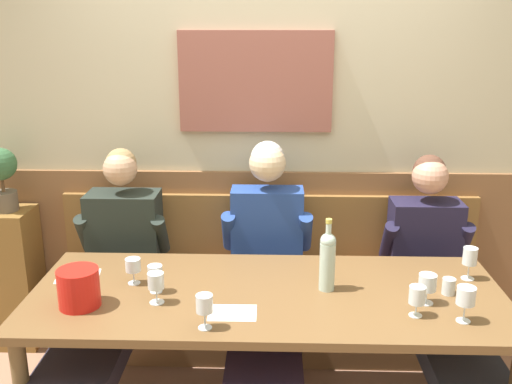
{
  "coord_description": "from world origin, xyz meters",
  "views": [
    {
      "loc": [
        0.03,
        -2.37,
        1.97
      ],
      "look_at": [
        -0.06,
        0.44,
        1.13
      ],
      "focal_mm": 40.92,
      "sensor_mm": 36.0,
      "label": 1
    }
  ],
  "objects_px": {
    "dining_table": "(267,306)",
    "person_left_seat": "(266,284)",
    "person_center_right_seat": "(110,284)",
    "wine_glass_near_bucket": "(427,284)",
    "wine_glass_center_rear": "(156,282)",
    "wine_glass_mid_right": "(204,305)",
    "wine_bottle_amber_mid": "(327,259)",
    "water_tumbler_left": "(449,286)",
    "ice_bucket": "(79,288)",
    "wine_glass_right_end": "(466,297)",
    "wine_glass_mid_left": "(470,258)",
    "wine_glass_center_front": "(133,266)",
    "potted_plant": "(1,175)",
    "person_right_seat": "(440,291)",
    "wine_glass_left_end": "(155,273)",
    "wine_glass_by_bottle": "(417,297)",
    "wall_bench": "(268,307)"
  },
  "relations": [
    {
      "from": "dining_table",
      "to": "person_left_seat",
      "type": "distance_m",
      "value": 0.32
    },
    {
      "from": "person_center_right_seat",
      "to": "wine_glass_near_bucket",
      "type": "distance_m",
      "value": 1.63
    },
    {
      "from": "wine_glass_center_rear",
      "to": "wine_glass_mid_right",
      "type": "xyz_separation_m",
      "value": [
        0.24,
        -0.22,
        0.0
      ]
    },
    {
      "from": "wine_glass_center_rear",
      "to": "wine_glass_near_bucket",
      "type": "distance_m",
      "value": 1.21
    },
    {
      "from": "wine_bottle_amber_mid",
      "to": "water_tumbler_left",
      "type": "height_order",
      "value": "wine_bottle_amber_mid"
    },
    {
      "from": "wine_glass_near_bucket",
      "to": "water_tumbler_left",
      "type": "bearing_deg",
      "value": 37.51
    },
    {
      "from": "ice_bucket",
      "to": "wine_glass_mid_right",
      "type": "relative_size",
      "value": 1.23
    },
    {
      "from": "water_tumbler_left",
      "to": "wine_glass_right_end",
      "type": "bearing_deg",
      "value": -91.91
    },
    {
      "from": "wine_glass_mid_left",
      "to": "person_left_seat",
      "type": "bearing_deg",
      "value": 171.9
    },
    {
      "from": "wine_glass_center_front",
      "to": "wine_glass_near_bucket",
      "type": "relative_size",
      "value": 0.91
    },
    {
      "from": "wine_glass_center_rear",
      "to": "wine_glass_mid_right",
      "type": "distance_m",
      "value": 0.33
    },
    {
      "from": "dining_table",
      "to": "potted_plant",
      "type": "relative_size",
      "value": 5.88
    },
    {
      "from": "wine_bottle_amber_mid",
      "to": "ice_bucket",
      "type": "bearing_deg",
      "value": -169.74
    },
    {
      "from": "ice_bucket",
      "to": "dining_table",
      "type": "bearing_deg",
      "value": 11.15
    },
    {
      "from": "person_left_seat",
      "to": "person_right_seat",
      "type": "bearing_deg",
      "value": 0.04
    },
    {
      "from": "ice_bucket",
      "to": "wine_glass_left_end",
      "type": "height_order",
      "value": "ice_bucket"
    },
    {
      "from": "wine_bottle_amber_mid",
      "to": "potted_plant",
      "type": "xyz_separation_m",
      "value": [
        -1.84,
        0.71,
        0.2
      ]
    },
    {
      "from": "wine_glass_center_rear",
      "to": "wine_glass_by_bottle",
      "type": "xyz_separation_m",
      "value": [
        1.14,
        -0.08,
        -0.01
      ]
    },
    {
      "from": "wall_bench",
      "to": "wine_glass_near_bucket",
      "type": "relative_size",
      "value": 17.97
    },
    {
      "from": "wall_bench",
      "to": "dining_table",
      "type": "height_order",
      "value": "wall_bench"
    },
    {
      "from": "person_center_right_seat",
      "to": "water_tumbler_left",
      "type": "height_order",
      "value": "person_center_right_seat"
    },
    {
      "from": "wall_bench",
      "to": "wine_glass_by_bottle",
      "type": "xyz_separation_m",
      "value": [
        0.64,
        -0.92,
        0.55
      ]
    },
    {
      "from": "dining_table",
      "to": "wine_glass_mid_right",
      "type": "xyz_separation_m",
      "value": [
        -0.25,
        -0.34,
        0.18
      ]
    },
    {
      "from": "wine_glass_mid_right",
      "to": "potted_plant",
      "type": "height_order",
      "value": "potted_plant"
    },
    {
      "from": "wine_glass_center_front",
      "to": "person_left_seat",
      "type": "bearing_deg",
      "value": 21.04
    },
    {
      "from": "wine_glass_left_end",
      "to": "water_tumbler_left",
      "type": "xyz_separation_m",
      "value": [
        1.36,
        0.02,
        -0.06
      ]
    },
    {
      "from": "person_left_seat",
      "to": "wine_glass_right_end",
      "type": "bearing_deg",
      "value": -33.85
    },
    {
      "from": "potted_plant",
      "to": "water_tumbler_left",
      "type": "bearing_deg",
      "value": -17.09
    },
    {
      "from": "person_left_seat",
      "to": "wine_glass_mid_left",
      "type": "xyz_separation_m",
      "value": [
        1.0,
        -0.14,
        0.23
      ]
    },
    {
      "from": "wine_glass_center_front",
      "to": "water_tumbler_left",
      "type": "relative_size",
      "value": 1.67
    },
    {
      "from": "water_tumbler_left",
      "to": "potted_plant",
      "type": "bearing_deg",
      "value": 162.91
    },
    {
      "from": "dining_table",
      "to": "wine_glass_left_end",
      "type": "height_order",
      "value": "wine_glass_left_end"
    },
    {
      "from": "person_center_right_seat",
      "to": "ice_bucket",
      "type": "height_order",
      "value": "person_center_right_seat"
    },
    {
      "from": "wine_bottle_amber_mid",
      "to": "wine_glass_right_end",
      "type": "relative_size",
      "value": 2.22
    },
    {
      "from": "dining_table",
      "to": "wine_bottle_amber_mid",
      "type": "distance_m",
      "value": 0.36
    },
    {
      "from": "person_left_seat",
      "to": "wine_glass_mid_left",
      "type": "height_order",
      "value": "person_left_seat"
    },
    {
      "from": "person_right_seat",
      "to": "wine_glass_center_rear",
      "type": "xyz_separation_m",
      "value": [
        -1.4,
        -0.44,
        0.24
      ]
    },
    {
      "from": "ice_bucket",
      "to": "wine_glass_near_bucket",
      "type": "height_order",
      "value": "ice_bucket"
    },
    {
      "from": "person_right_seat",
      "to": "person_center_right_seat",
      "type": "bearing_deg",
      "value": 179.56
    },
    {
      "from": "wine_glass_near_bucket",
      "to": "water_tumbler_left",
      "type": "xyz_separation_m",
      "value": [
        0.13,
        0.1,
        -0.06
      ]
    },
    {
      "from": "wine_bottle_amber_mid",
      "to": "wine_glass_left_end",
      "type": "xyz_separation_m",
      "value": [
        -0.8,
        -0.05,
        -0.06
      ]
    },
    {
      "from": "wine_glass_center_rear",
      "to": "wine_glass_near_bucket",
      "type": "xyz_separation_m",
      "value": [
        1.21,
        0.03,
        -0.0
      ]
    },
    {
      "from": "wine_glass_by_bottle",
      "to": "wine_glass_mid_right",
      "type": "xyz_separation_m",
      "value": [
        -0.9,
        -0.13,
        0.01
      ]
    },
    {
      "from": "wall_bench",
      "to": "wine_glass_center_rear",
      "type": "bearing_deg",
      "value": -120.7
    },
    {
      "from": "dining_table",
      "to": "wine_glass_by_bottle",
      "type": "relative_size",
      "value": 16.09
    },
    {
      "from": "wine_glass_mid_right",
      "to": "wine_glass_left_end",
      "type": "bearing_deg",
      "value": 129.52
    },
    {
      "from": "person_right_seat",
      "to": "ice_bucket",
      "type": "xyz_separation_m",
      "value": [
        -1.73,
        -0.48,
        0.22
      ]
    },
    {
      "from": "wall_bench",
      "to": "ice_bucket",
      "type": "bearing_deg",
      "value": -133.59
    },
    {
      "from": "person_left_seat",
      "to": "water_tumbler_left",
      "type": "bearing_deg",
      "value": -19.9
    },
    {
      "from": "wine_glass_right_end",
      "to": "wine_glass_left_end",
      "type": "bearing_deg",
      "value": 170.18
    }
  ]
}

